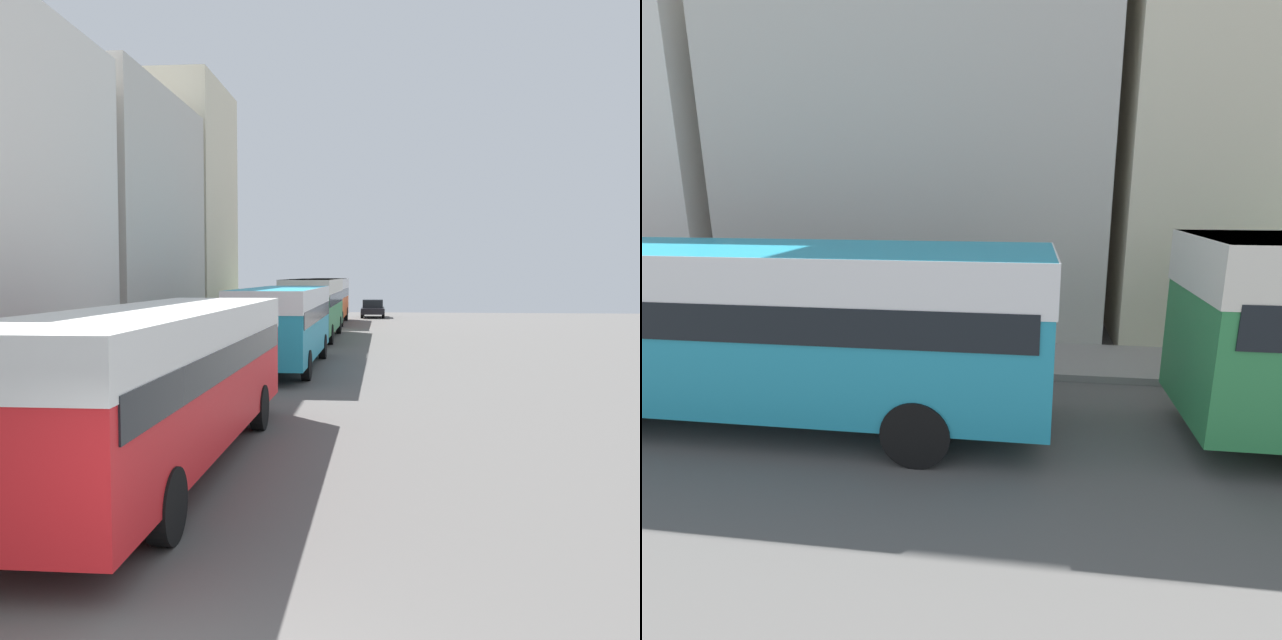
% 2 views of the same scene
% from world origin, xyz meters
% --- Properties ---
extents(building_far_terrace, '(5.03, 9.95, 10.49)m').
position_xyz_m(building_far_terrace, '(-8.71, 22.68, 5.25)').
color(building_far_terrace, beige).
rests_on(building_far_terrace, ground_plane).
extents(building_end_row, '(5.23, 7.08, 13.04)m').
position_xyz_m(building_end_row, '(-8.81, 31.58, 6.52)').
color(building_end_row, beige).
rests_on(building_end_row, ground_plane).
extents(bus_following, '(2.59, 9.84, 2.95)m').
position_xyz_m(bus_following, '(-1.62, 21.31, 1.92)').
color(bus_following, teal).
rests_on(bus_following, ground_plane).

